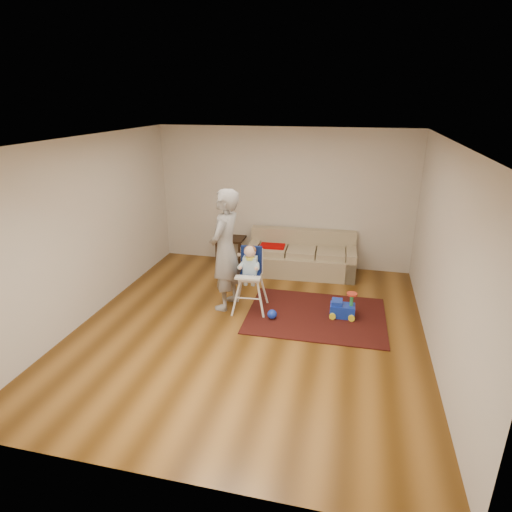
% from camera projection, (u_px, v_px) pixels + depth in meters
% --- Properties ---
extents(ground, '(5.50, 5.50, 0.00)m').
position_uv_depth(ground, '(250.00, 328.00, 6.32)').
color(ground, '#50300E').
rests_on(ground, ground).
extents(room_envelope, '(5.04, 5.52, 2.72)m').
position_uv_depth(room_envelope, '(258.00, 196.00, 6.14)').
color(room_envelope, beige).
rests_on(room_envelope, ground).
extents(sofa, '(2.08, 0.93, 0.79)m').
position_uv_depth(sofa, '(301.00, 254.00, 8.18)').
color(sofa, tan).
rests_on(sofa, ground).
extents(side_table, '(0.54, 0.54, 0.54)m').
position_uv_depth(side_table, '(232.00, 250.00, 8.77)').
color(side_table, black).
rests_on(side_table, ground).
extents(area_rug, '(2.15, 1.63, 0.02)m').
position_uv_depth(area_rug, '(316.00, 315.00, 6.68)').
color(area_rug, black).
rests_on(area_rug, ground).
extents(ride_on_toy, '(0.38, 0.28, 0.41)m').
position_uv_depth(ride_on_toy, '(343.00, 304.00, 6.57)').
color(ride_on_toy, '#1635C1').
rests_on(ride_on_toy, area_rug).
extents(toy_ball, '(0.15, 0.15, 0.15)m').
position_uv_depth(toy_ball, '(272.00, 314.00, 6.54)').
color(toy_ball, '#1635C1').
rests_on(toy_ball, area_rug).
extents(high_chair, '(0.54, 0.54, 1.09)m').
position_uv_depth(high_chair, '(250.00, 280.00, 6.70)').
color(high_chair, silver).
rests_on(high_chair, ground).
extents(adult, '(0.55, 0.76, 1.94)m').
position_uv_depth(adult, '(225.00, 250.00, 6.67)').
color(adult, gray).
rests_on(adult, ground).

